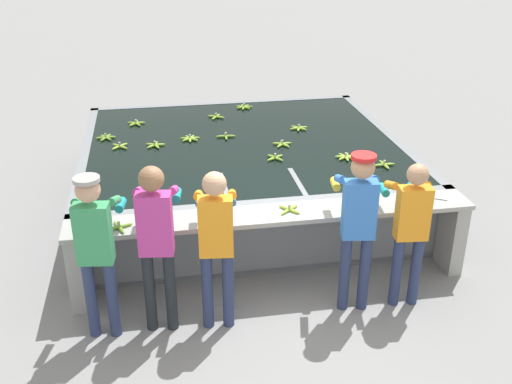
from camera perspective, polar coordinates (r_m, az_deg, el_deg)
The scene contains 24 objects.
ground_plane at distance 6.53m, azimuth 2.07°, elevation -9.84°, with size 80.00×80.00×0.00m, color gray.
wash_tank at distance 8.38m, azimuth -1.28°, elevation 1.89°, with size 4.31×3.91×0.89m.
work_ledge at distance 6.38m, azimuth 1.73°, elevation -4.06°, with size 4.31×0.45×0.89m.
worker_0 at distance 5.66m, azimuth -15.05°, elevation -4.59°, with size 0.47×0.74×1.67m.
worker_1 at distance 5.61m, azimuth -9.49°, elevation -3.93°, with size 0.47×0.74×1.73m.
worker_2 at distance 5.61m, azimuth -3.82°, elevation -4.21°, with size 0.46×0.73×1.66m.
worker_3 at distance 5.92m, azimuth 9.70°, elevation -2.36°, with size 0.47×0.74×1.71m.
worker_4 at distance 6.15m, azimuth 14.50°, elevation -2.81°, with size 0.45×0.72×1.58m.
banana_bunch_floating_0 at distance 7.58m, azimuth 12.12°, elevation 2.57°, with size 0.28×0.28×0.08m.
banana_bunch_floating_1 at distance 8.40m, azimuth -2.89°, elevation 5.34°, with size 0.28×0.28×0.08m.
banana_bunch_floating_2 at distance 8.60m, azimuth -14.12°, elevation 5.06°, with size 0.28×0.27×0.08m.
banana_bunch_floating_3 at distance 7.74m, azimuth 8.54°, elevation 3.33°, with size 0.28×0.28×0.08m.
banana_bunch_floating_4 at distance 9.25m, azimuth -3.84°, elevation 7.17°, with size 0.26×0.26×0.08m.
banana_bunch_floating_5 at distance 9.10m, azimuth -11.36°, elevation 6.44°, with size 0.27×0.27×0.08m.
banana_bunch_floating_6 at distance 8.75m, azimuth 4.09°, elevation 6.11°, with size 0.28×0.28×0.08m.
banana_bunch_floating_7 at distance 7.63m, azimuth 1.84°, elevation 3.29°, with size 0.25×0.25×0.08m.
banana_bunch_floating_8 at distance 9.72m, azimuth -1.16°, elevation 8.10°, with size 0.28×0.28×0.08m.
banana_bunch_floating_9 at distance 8.10m, azimuth 2.52°, elevation 4.59°, with size 0.28×0.27×0.08m.
banana_bunch_floating_10 at distance 8.22m, azimuth -12.84°, elevation 4.27°, with size 0.22×0.22×0.08m.
banana_bunch_floating_11 at distance 8.17m, azimuth -9.60°, elevation 4.44°, with size 0.27×0.28×0.08m.
banana_bunch_floating_12 at distance 8.35m, azimuth -6.31°, elevation 5.08°, with size 0.28×0.28×0.08m.
banana_bunch_ledge_0 at distance 6.08m, azimuth -12.92°, elevation -3.27°, with size 0.27×0.27×0.08m.
banana_bunch_ledge_1 at distance 6.28m, azimuth 3.20°, elevation -1.67°, with size 0.24×0.24×0.08m.
knife_0 at distance 6.85m, azimuth 15.88°, elevation -0.40°, with size 0.31×0.21×0.02m.
Camera 1 is at (-1.17, -5.23, 3.72)m, focal length 42.00 mm.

